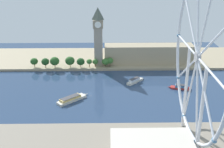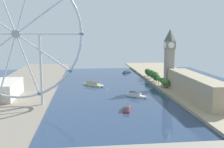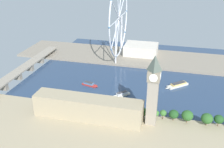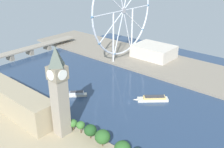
{
  "view_description": "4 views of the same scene",
  "coord_description": "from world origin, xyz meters",
  "px_view_note": "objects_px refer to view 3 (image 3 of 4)",
  "views": [
    {
      "loc": [
        295.43,
        18.1,
        140.6
      ],
      "look_at": [
        -9.17,
        23.25,
        18.51
      ],
      "focal_mm": 49.0,
      "sensor_mm": 36.0,
      "label": 1
    },
    {
      "loc": [
        29.49,
        331.24,
        72.17
      ],
      "look_at": [
        -5.39,
        10.91,
        20.79
      ],
      "focal_mm": 40.97,
      "sensor_mm": 36.0,
      "label": 2
    },
    {
      "loc": [
        -313.99,
        -10.43,
        162.53
      ],
      "look_at": [
        2.12,
        70.15,
        15.1
      ],
      "focal_mm": 42.08,
      "sensor_mm": 36.0,
      "label": 3
    },
    {
      "loc": [
        -186.97,
        -137.03,
        132.86
      ],
      "look_at": [
        11.12,
        32.64,
        17.78
      ],
      "focal_mm": 40.88,
      "sensor_mm": 36.0,
      "label": 4
    }
  ],
  "objects_px": {
    "parliament_block": "(88,108)",
    "tour_boat_2": "(89,84)",
    "river_bridge": "(23,69)",
    "tour_boat_3": "(121,95)",
    "riverside_hall": "(141,49)",
    "ferris_wheel": "(119,19)",
    "clock_tower": "(153,90)",
    "tour_boat_1": "(178,85)"
  },
  "relations": [
    {
      "from": "parliament_block",
      "to": "ferris_wheel",
      "type": "bearing_deg",
      "value": 2.68
    },
    {
      "from": "clock_tower",
      "to": "tour_boat_1",
      "type": "height_order",
      "value": "clock_tower"
    },
    {
      "from": "parliament_block",
      "to": "river_bridge",
      "type": "distance_m",
      "value": 160.79
    },
    {
      "from": "parliament_block",
      "to": "river_bridge",
      "type": "xyz_separation_m",
      "value": [
        89.1,
        133.66,
        -7.0
      ]
    },
    {
      "from": "clock_tower",
      "to": "tour_boat_2",
      "type": "height_order",
      "value": "clock_tower"
    },
    {
      "from": "river_bridge",
      "to": "tour_boat_3",
      "type": "relative_size",
      "value": 9.0
    },
    {
      "from": "river_bridge",
      "to": "tour_boat_3",
      "type": "xyz_separation_m",
      "value": [
        -28.75,
        -156.69,
        -5.8
      ]
    },
    {
      "from": "river_bridge",
      "to": "riverside_hall",
      "type": "bearing_deg",
      "value": -51.86
    },
    {
      "from": "tour_boat_1",
      "to": "tour_boat_3",
      "type": "xyz_separation_m",
      "value": [
        -45.85,
        68.43,
        0.15
      ]
    },
    {
      "from": "riverside_hall",
      "to": "tour_boat_3",
      "type": "distance_m",
      "value": 153.52
    },
    {
      "from": "parliament_block",
      "to": "tour_boat_3",
      "type": "relative_size",
      "value": 5.14
    },
    {
      "from": "ferris_wheel",
      "to": "tour_boat_3",
      "type": "bearing_deg",
      "value": -165.43
    },
    {
      "from": "ferris_wheel",
      "to": "tour_boat_1",
      "type": "distance_m",
      "value": 143.0
    },
    {
      "from": "riverside_hall",
      "to": "river_bridge",
      "type": "height_order",
      "value": "riverside_hall"
    },
    {
      "from": "parliament_block",
      "to": "ferris_wheel",
      "type": "relative_size",
      "value": 0.89
    },
    {
      "from": "ferris_wheel",
      "to": "tour_boat_2",
      "type": "distance_m",
      "value": 125.0
    },
    {
      "from": "parliament_block",
      "to": "tour_boat_2",
      "type": "distance_m",
      "value": 84.06
    },
    {
      "from": "ferris_wheel",
      "to": "tour_boat_2",
      "type": "bearing_deg",
      "value": 170.49
    },
    {
      "from": "tour_boat_2",
      "to": "tour_boat_3",
      "type": "xyz_separation_m",
      "value": [
        -18.6,
        -48.77,
        0.27
      ]
    },
    {
      "from": "river_bridge",
      "to": "tour_boat_1",
      "type": "relative_size",
      "value": 6.57
    },
    {
      "from": "clock_tower",
      "to": "tour_boat_2",
      "type": "bearing_deg",
      "value": 52.19
    },
    {
      "from": "tour_boat_2",
      "to": "parliament_block",
      "type": "bearing_deg",
      "value": -57.23
    },
    {
      "from": "tour_boat_3",
      "to": "parliament_block",
      "type": "bearing_deg",
      "value": 23.36
    },
    {
      "from": "river_bridge",
      "to": "parliament_block",
      "type": "bearing_deg",
      "value": -123.69
    },
    {
      "from": "clock_tower",
      "to": "parliament_block",
      "type": "xyz_separation_m",
      "value": [
        -7.52,
        66.32,
        -26.84
      ]
    },
    {
      "from": "parliament_block",
      "to": "tour_boat_3",
      "type": "xyz_separation_m",
      "value": [
        60.35,
        -23.03,
        -12.8
      ]
    },
    {
      "from": "tour_boat_3",
      "to": "clock_tower",
      "type": "bearing_deg",
      "value": 83.58
    },
    {
      "from": "clock_tower",
      "to": "parliament_block",
      "type": "bearing_deg",
      "value": 96.47
    },
    {
      "from": "clock_tower",
      "to": "tour_boat_3",
      "type": "relative_size",
      "value": 3.29
    },
    {
      "from": "riverside_hall",
      "to": "clock_tower",
      "type": "bearing_deg",
      "value": -168.62
    },
    {
      "from": "parliament_block",
      "to": "riverside_hall",
      "type": "distance_m",
      "value": 215.02
    },
    {
      "from": "parliament_block",
      "to": "tour_boat_3",
      "type": "distance_m",
      "value": 65.85
    },
    {
      "from": "tour_boat_2",
      "to": "clock_tower",
      "type": "bearing_deg",
      "value": -23.1
    },
    {
      "from": "clock_tower",
      "to": "ferris_wheel",
      "type": "distance_m",
      "value": 191.85
    },
    {
      "from": "riverside_hall",
      "to": "tour_boat_3",
      "type": "xyz_separation_m",
      "value": [
        -153.21,
        1.82,
        -9.54
      ]
    },
    {
      "from": "parliament_block",
      "to": "riverside_hall",
      "type": "bearing_deg",
      "value": -6.64
    },
    {
      "from": "river_bridge",
      "to": "tour_boat_3",
      "type": "bearing_deg",
      "value": -100.4
    },
    {
      "from": "clock_tower",
      "to": "river_bridge",
      "type": "distance_m",
      "value": 218.61
    },
    {
      "from": "parliament_block",
      "to": "tour_boat_2",
      "type": "bearing_deg",
      "value": 18.06
    },
    {
      "from": "tour_boat_3",
      "to": "ferris_wheel",
      "type": "bearing_deg",
      "value": -121.18
    },
    {
      "from": "clock_tower",
      "to": "tour_boat_2",
      "type": "xyz_separation_m",
      "value": [
        71.43,
        92.06,
        -39.91
      ]
    },
    {
      "from": "clock_tower",
      "to": "tour_boat_3",
      "type": "distance_m",
      "value": 78.97
    }
  ]
}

